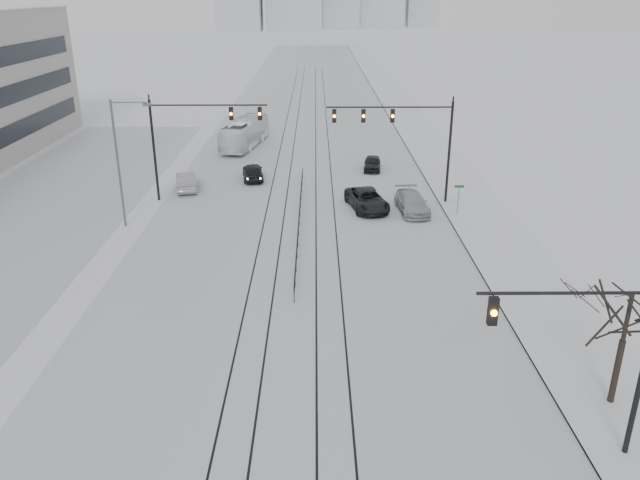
# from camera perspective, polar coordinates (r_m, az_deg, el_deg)

# --- Properties ---
(road) EXTENTS (22.00, 260.00, 0.02)m
(road) POSITION_cam_1_polar(r_m,az_deg,el_deg) (73.78, -1.34, 9.53)
(road) COLOR silver
(road) RESTS_ON ground
(sidewalk_east) EXTENTS (5.00, 260.00, 0.16)m
(sidewalk_east) POSITION_cam_1_polar(r_m,az_deg,el_deg) (74.78, 9.21, 9.48)
(sidewalk_east) COLOR silver
(sidewalk_east) RESTS_ON ground
(curb) EXTENTS (0.10, 260.00, 0.12)m
(curb) POSITION_cam_1_polar(r_m,az_deg,el_deg) (74.42, 7.32, 9.51)
(curb) COLOR gray
(curb) RESTS_ON ground
(parking_strip) EXTENTS (14.00, 60.00, 0.03)m
(parking_strip) POSITION_cam_1_polar(r_m,az_deg,el_deg) (53.96, -23.54, 3.05)
(parking_strip) COLOR silver
(parking_strip) RESTS_ON ground
(tram_rails) EXTENTS (5.30, 180.00, 0.01)m
(tram_rails) POSITION_cam_1_polar(r_m,az_deg,el_deg) (54.41, -1.65, 5.05)
(tram_rails) COLOR black
(tram_rails) RESTS_ON ground
(traffic_mast_near) EXTENTS (6.10, 0.37, 7.00)m
(traffic_mast_near) POSITION_cam_1_polar(r_m,az_deg,el_deg) (23.31, 24.28, -8.92)
(traffic_mast_near) COLOR black
(traffic_mast_near) RESTS_ON ground
(traffic_mast_ne) EXTENTS (9.60, 0.37, 8.00)m
(traffic_mast_ne) POSITION_cam_1_polar(r_m,az_deg,el_deg) (48.62, 7.95, 9.80)
(traffic_mast_ne) COLOR black
(traffic_mast_ne) RESTS_ON ground
(traffic_mast_nw) EXTENTS (9.10, 0.37, 8.00)m
(traffic_mast_nw) POSITION_cam_1_polar(r_m,az_deg,el_deg) (50.08, -11.75, 9.69)
(traffic_mast_nw) COLOR black
(traffic_mast_nw) RESTS_ON ground
(street_light_west) EXTENTS (2.73, 0.25, 9.00)m
(street_light_west) POSITION_cam_1_polar(r_m,az_deg,el_deg) (45.39, -17.70, 7.41)
(street_light_west) COLOR #595B60
(street_light_west) RESTS_ON ground
(bare_tree) EXTENTS (4.40, 4.40, 6.10)m
(bare_tree) POSITION_cam_1_polar(r_m,az_deg,el_deg) (26.74, 26.47, -5.49)
(bare_tree) COLOR black
(bare_tree) RESTS_ON ground
(median_fence) EXTENTS (0.06, 24.00, 1.00)m
(median_fence) POSITION_cam_1_polar(r_m,az_deg,el_deg) (44.76, -1.90, 1.97)
(median_fence) COLOR black
(median_fence) RESTS_ON ground
(street_sign) EXTENTS (0.70, 0.06, 2.40)m
(street_sign) POSITION_cam_1_polar(r_m,az_deg,el_deg) (47.49, 12.56, 4.00)
(street_sign) COLOR #595B60
(street_sign) RESTS_ON ground
(sedan_sb_inner) EXTENTS (2.33, 4.56, 1.49)m
(sedan_sb_inner) POSITION_cam_1_polar(r_m,az_deg,el_deg) (56.15, -6.16, 6.23)
(sedan_sb_inner) COLOR black
(sedan_sb_inner) RESTS_ON ground
(sedan_sb_outer) EXTENTS (2.52, 4.83, 1.52)m
(sedan_sb_outer) POSITION_cam_1_polar(r_m,az_deg,el_deg) (54.14, -12.13, 5.29)
(sedan_sb_outer) COLOR #9FA0A6
(sedan_sb_outer) RESTS_ON ground
(sedan_nb_front) EXTENTS (3.55, 5.79, 1.50)m
(sedan_nb_front) POSITION_cam_1_polar(r_m,az_deg,el_deg) (48.21, 4.32, 3.68)
(sedan_nb_front) COLOR black
(sedan_nb_front) RESTS_ON ground
(sedan_nb_right) EXTENTS (2.43, 5.20, 1.47)m
(sedan_nb_right) POSITION_cam_1_polar(r_m,az_deg,el_deg) (47.94, 8.41, 3.37)
(sedan_nb_right) COLOR #A7A9AF
(sedan_nb_right) RESTS_ON ground
(sedan_nb_far) EXTENTS (1.94, 3.95, 1.30)m
(sedan_nb_far) POSITION_cam_1_polar(r_m,az_deg,el_deg) (59.16, 4.80, 7.00)
(sedan_nb_far) COLOR black
(sedan_nb_far) RESTS_ON ground
(box_truck) EXTENTS (4.45, 10.89, 2.96)m
(box_truck) POSITION_cam_1_polar(r_m,az_deg,el_deg) (68.34, -6.91, 9.65)
(box_truck) COLOR white
(box_truck) RESTS_ON ground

